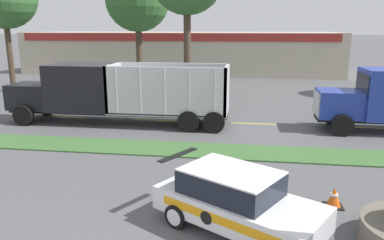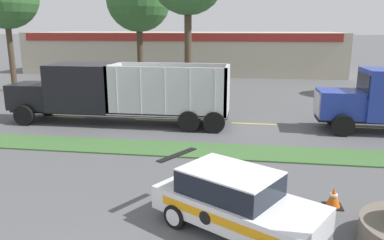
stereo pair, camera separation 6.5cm
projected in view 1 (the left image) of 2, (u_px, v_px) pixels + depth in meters
grass_verge at (180, 149)px, 15.81m from camera, size 120.00×1.98×0.06m
centre_line_3 at (65, 117)px, 21.68m from camera, size 2.40×0.14×0.01m
centre_line_4 at (156, 120)px, 20.92m from camera, size 2.40×0.14×0.01m
centre_line_5 at (253, 124)px, 20.17m from camera, size 2.40×0.14×0.01m
centre_line_6 at (358, 127)px, 19.41m from camera, size 2.40×0.14×0.01m
dump_truck_mid at (98, 93)px, 20.04m from camera, size 11.89×2.71×3.24m
rally_car at (236, 200)px, 9.40m from camera, size 4.59×3.76×1.60m
traffic_cone at (334, 197)px, 10.74m from camera, size 0.52×0.52×0.59m
store_building_backdrop at (184, 52)px, 44.77m from camera, size 34.99×12.10×4.54m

